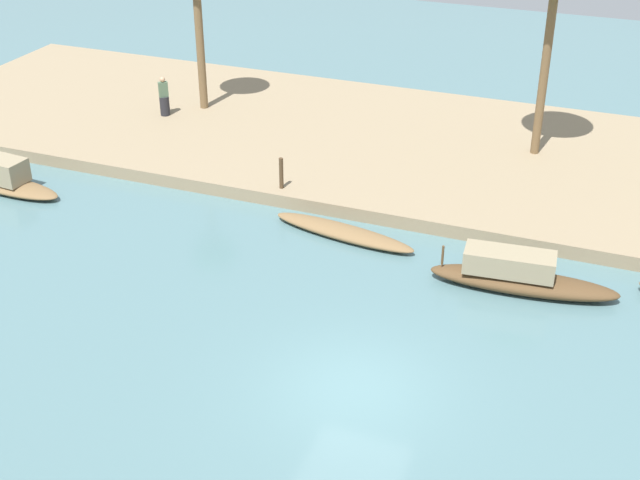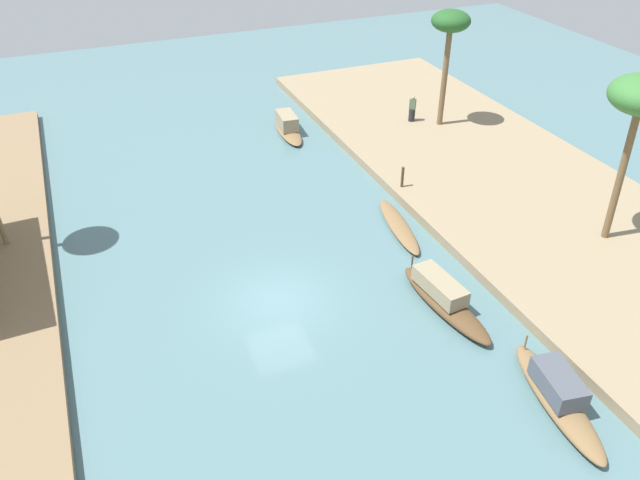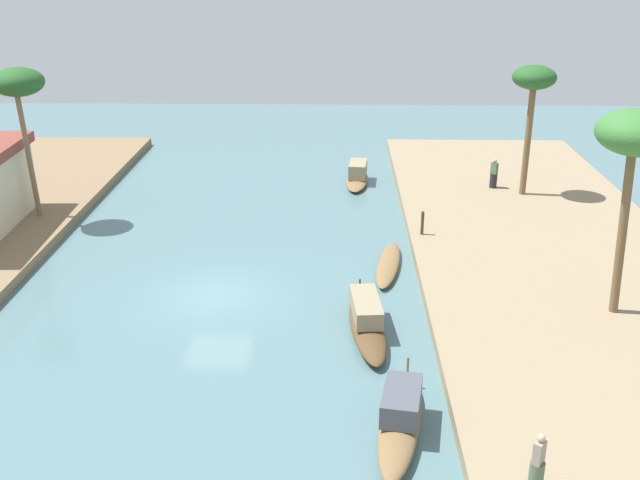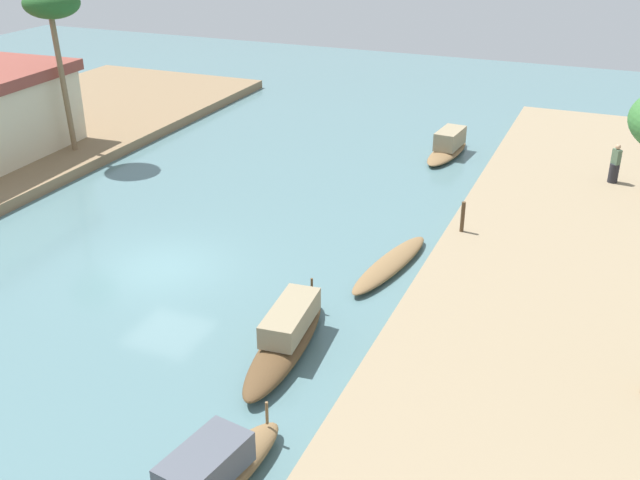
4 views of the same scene
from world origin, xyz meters
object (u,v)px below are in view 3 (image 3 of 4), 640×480
Objects in this scene: palm_tree_left_near at (638,137)px; palm_tree_left_far at (534,84)px; sampan_foreground at (401,416)px; person_on_near_bank at (537,467)px; sampan_with_tall_canopy at (388,264)px; palm_tree_right_tall at (18,85)px; sampan_near_left_bank at (358,175)px; sampan_with_red_awning at (367,321)px; person_by_mooring at (494,176)px; mooring_post at (422,223)px.

palm_tree_left_far is (13.42, 0.07, -0.58)m from palm_tree_left_near.
sampan_foreground is at bearing 129.50° from palm_tree_left_near.
palm_tree_left_far is (22.85, -4.88, 5.12)m from person_on_near_bank.
sampan_with_tall_canopy is 18.57m from palm_tree_right_tall.
sampan_near_left_bank reaches higher than sampan_with_tall_canopy.
sampan_foreground is at bearing -177.54° from sampan_with_red_awning.
palm_tree_left_near reaches higher than person_by_mooring.
sampan_with_tall_canopy is at bearing -16.38° from sampan_with_red_awning.
palm_tree_left_far is at bearing -36.18° from sampan_with_red_awning.
sampan_with_red_awning is (5.60, 0.75, -0.01)m from sampan_foreground.
person_by_mooring is 1.46× the size of mooring_post.
sampan_foreground is 0.74× the size of palm_tree_right_tall.
sampan_with_tall_canopy is 3.13× the size of person_on_near_bank.
sampan_with_tall_canopy is 11.17m from sampan_foreground.
sampan_foreground is at bearing 171.79° from mooring_post.
sampan_with_red_awning is 17.74m from palm_tree_left_far.
sampan_near_left_bank is 23.17m from sampan_foreground.
sampan_with_red_awning is 19.78m from palm_tree_right_tall.
person_by_mooring is 24.09m from palm_tree_right_tall.
sampan_near_left_bank is 2.79× the size of person_on_near_bank.
sampan_with_tall_canopy is 3.36m from mooring_post.
sampan_with_red_awning is at bearing -123.87° from palm_tree_right_tall.
sampan_near_left_bank is at bearing 69.68° from palm_tree_left_far.
palm_tree_right_tall is (-7.10, 15.65, 6.26)m from sampan_near_left_bank.
palm_tree_left_far is at bearing -169.34° from person_by_mooring.
sampan_with_tall_canopy is 0.93× the size of sampan_with_red_awning.
sampan_near_left_bank is 19.76m from palm_tree_left_near.
mooring_post is (-9.19, -2.70, 0.55)m from sampan_near_left_bank.
person_on_near_bank reaches higher than sampan_near_left_bank.
person_on_near_bank is 0.21× the size of palm_tree_left_near.
person_on_near_bank is (-8.46, -3.76, 0.64)m from sampan_with_red_awning.
sampan_near_left_bank is at bearing -65.60° from palm_tree_right_tall.
palm_tree_left_near is at bearing -111.35° from palm_tree_right_tall.
person_by_mooring reaches higher than person_on_near_bank.
person_by_mooring is at bearing 51.68° from palm_tree_left_far.
sampan_near_left_bank is 9.60m from mooring_post.
palm_tree_left_far reaches higher than sampan_foreground.
sampan_near_left_bank is at bearing 27.53° from palm_tree_left_near.
sampan_near_left_bank is 4.02× the size of mooring_post.
palm_tree_left_far reaches higher than mooring_post.
sampan_with_red_awning is at bearing 17.38° from sampan_foreground.
palm_tree_left_near reaches higher than palm_tree_left_far.
palm_tree_right_tall is at bearing 68.65° from palm_tree_left_near.
palm_tree_right_tall is (2.10, 18.35, 5.70)m from mooring_post.
palm_tree_left_far is (14.38, -8.64, 5.76)m from sampan_with_red_awning.
palm_tree_left_near is at bearing -40.77° from sampan_foreground.
palm_tree_left_near is 26.09m from palm_tree_right_tall.
palm_tree_left_near is at bearing -88.87° from sampan_with_red_awning.
person_by_mooring is at bearing -30.52° from sampan_with_red_awning.
sampan_with_tall_canopy is 0.67× the size of palm_tree_left_near.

